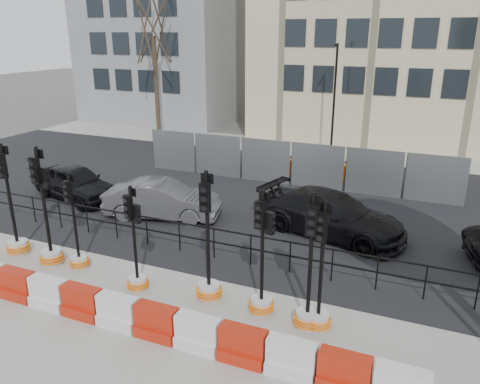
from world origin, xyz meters
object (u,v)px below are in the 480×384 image
at_px(traffic_signal_a, 15,232).
at_px(car_a, 76,183).
at_px(traffic_signal_h, 319,304).
at_px(traffic_signal_d, 136,266).
at_px(car_c, 332,215).

xyz_separation_m(traffic_signal_a, car_a, (-1.80, 4.70, -0.01)).
height_order(traffic_signal_h, car_a, traffic_signal_h).
distance_m(traffic_signal_a, traffic_signal_d, 4.69).
relative_size(traffic_signal_a, traffic_signal_h, 1.11).
bearing_deg(traffic_signal_a, traffic_signal_d, -21.17).
bearing_deg(car_a, traffic_signal_h, -98.47).
height_order(traffic_signal_a, traffic_signal_h, traffic_signal_a).
bearing_deg(traffic_signal_d, traffic_signal_a, -169.42).
distance_m(traffic_signal_h, car_c, 5.47).
height_order(traffic_signal_a, car_c, traffic_signal_a).
bearing_deg(car_a, traffic_signal_a, -144.38).
height_order(traffic_signal_a, traffic_signal_d, traffic_signal_a).
xyz_separation_m(car_a, car_c, (10.43, 0.55, 0.02)).
relative_size(traffic_signal_d, car_a, 0.66).
xyz_separation_m(traffic_signal_h, car_c, (-0.91, 5.40, 0.08)).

